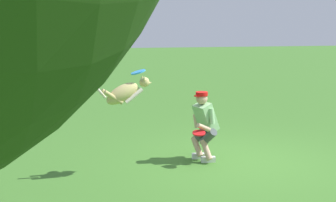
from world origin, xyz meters
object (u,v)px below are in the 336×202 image
Objects in this scene: frisbee_flying at (138,72)px; frisbee_held at (199,133)px; dog at (125,93)px; person at (204,124)px.

frisbee_held is (-1.08, -0.13, -1.12)m from frisbee_flying.
dog is 4.22× the size of frisbee_held.
frisbee_flying is at bearing 6.75° from frisbee_held.
dog is 1.54m from frisbee_held.
frisbee_held is (0.17, 0.34, -0.09)m from person.
frisbee_flying is 1.07× the size of frisbee_held.
dog is at bearing 16.66° from frisbee_flying.
person reaches higher than frisbee_held.
person is 5.51× the size of frisbee_held.
person is 1.30× the size of dog.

